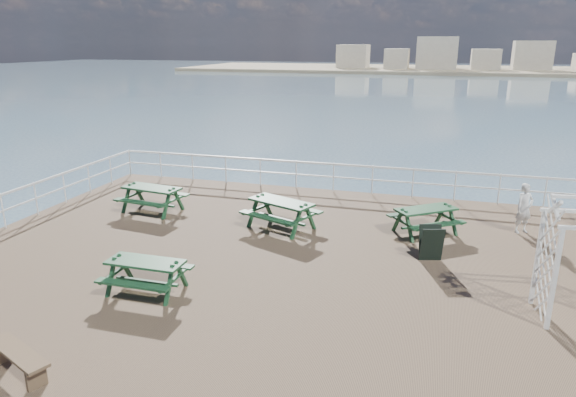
# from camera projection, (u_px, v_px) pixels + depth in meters

# --- Properties ---
(ground) EXTENTS (18.00, 14.00, 0.30)m
(ground) POSITION_uv_depth(u_px,v_px,m) (281.00, 266.00, 13.43)
(ground) COLOR brown
(ground) RESTS_ON ground
(sea_backdrop) EXTENTS (300.00, 300.00, 9.20)m
(sea_backdrop) POSITION_uv_depth(u_px,v_px,m) (478.00, 66.00, 133.22)
(sea_backdrop) COLOR #445C73
(sea_backdrop) RESTS_ON ground
(railing) EXTENTS (17.77, 13.76, 1.10)m
(railing) POSITION_uv_depth(u_px,v_px,m) (303.00, 201.00, 15.51)
(railing) COLOR silver
(railing) RESTS_ON ground
(picnic_table_a) EXTENTS (2.15, 1.82, 0.96)m
(picnic_table_a) POSITION_uv_depth(u_px,v_px,m) (152.00, 194.00, 17.16)
(picnic_table_a) COLOR #133619
(picnic_table_a) RESTS_ON ground
(picnic_table_b) EXTENTS (2.48, 2.27, 0.98)m
(picnic_table_b) POSITION_uv_depth(u_px,v_px,m) (281.00, 208.00, 15.60)
(picnic_table_b) COLOR #133619
(picnic_table_b) RESTS_ON ground
(picnic_table_c) EXTENTS (2.33, 2.26, 0.88)m
(picnic_table_c) POSITION_uv_depth(u_px,v_px,m) (426.00, 215.00, 15.18)
(picnic_table_c) COLOR #133619
(picnic_table_c) RESTS_ON ground
(picnic_table_d) EXTENTS (1.76, 1.42, 0.85)m
(picnic_table_d) POSITION_uv_depth(u_px,v_px,m) (146.00, 269.00, 11.61)
(picnic_table_d) COLOR #133619
(picnic_table_d) RESTS_ON ground
(flat_bench_far) EXTENTS (1.57, 0.93, 0.44)m
(flat_bench_far) POSITION_uv_depth(u_px,v_px,m) (19.00, 357.00, 8.74)
(flat_bench_far) COLOR brown
(flat_bench_far) RESTS_ON ground
(sandwich_board) EXTENTS (0.67, 0.57, 0.95)m
(sandwich_board) POSITION_uv_depth(u_px,v_px,m) (431.00, 244.00, 13.31)
(sandwich_board) COLOR black
(sandwich_board) RESTS_ON ground
(person) EXTENTS (0.66, 0.60, 1.51)m
(person) POSITION_uv_depth(u_px,v_px,m) (524.00, 208.00, 15.18)
(person) COLOR silver
(person) RESTS_ON ground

